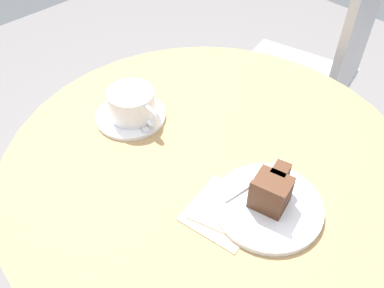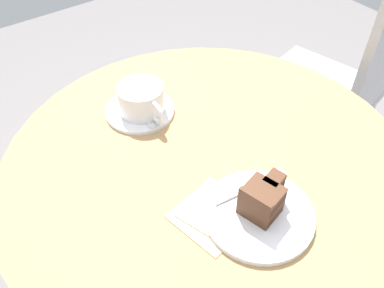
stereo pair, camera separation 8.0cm
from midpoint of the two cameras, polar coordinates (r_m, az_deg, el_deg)
cafe_table at (r=0.92m, az=4.64°, el=-6.97°), size 0.85×0.85×0.71m
saucer at (r=0.94m, az=-4.88°, el=4.60°), size 0.16×0.16×0.01m
coffee_cup at (r=0.91m, az=-4.57°, el=6.26°), size 0.14×0.10×0.06m
teaspoon at (r=0.91m, az=-2.68°, el=3.62°), size 0.07×0.08×0.00m
cake_plate at (r=0.75m, az=12.42°, el=-9.80°), size 0.20×0.20×0.01m
cake_slice at (r=0.73m, az=13.07°, el=-7.69°), size 0.07×0.09×0.07m
fork at (r=0.79m, az=12.37°, el=-5.60°), size 0.04×0.16×0.00m
napkin at (r=0.75m, az=6.35°, el=-9.79°), size 0.14×0.16×0.00m
cafe_chair at (r=1.41m, az=22.40°, el=8.48°), size 0.45×0.45×0.94m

